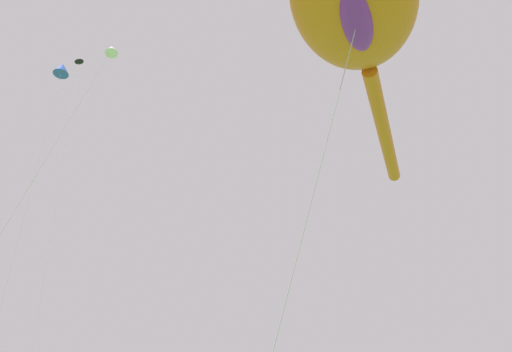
% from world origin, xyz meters
% --- Properties ---
extents(big_show_kite, '(13.42, 9.81, 13.88)m').
position_xyz_m(big_show_kite, '(1.19, 4.26, 13.03)').
color(big_show_kite, orange).
rests_on(big_show_kite, ground).
extents(small_kite_bird_shape, '(1.00, 3.99, 19.86)m').
position_xyz_m(small_kite_bird_shape, '(-4.71, 20.55, 19.36)').
color(small_kite_bird_shape, blue).
rests_on(small_kite_bird_shape, ground).
extents(small_kite_stunt_black, '(0.73, 5.24, 22.50)m').
position_xyz_m(small_kite_stunt_black, '(-3.52, 22.68, 21.07)').
color(small_kite_stunt_black, black).
rests_on(small_kite_stunt_black, ground).
extents(small_kite_streamer_purple, '(4.82, 1.80, 18.60)m').
position_xyz_m(small_kite_streamer_purple, '(-3.32, 16.10, 18.07)').
color(small_kite_streamer_purple, white).
rests_on(small_kite_streamer_purple, ground).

